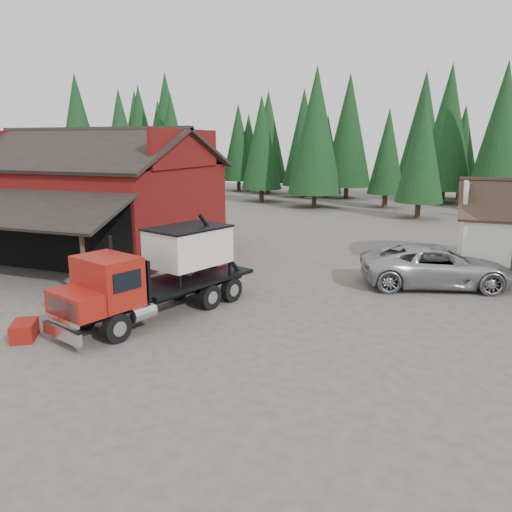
% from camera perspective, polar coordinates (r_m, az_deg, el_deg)
% --- Properties ---
extents(ground, '(120.00, 120.00, 0.00)m').
position_cam_1_polar(ground, '(17.38, -8.75, -8.63)').
color(ground, '#4F483E').
rests_on(ground, ground).
extents(red_barn, '(12.80, 13.63, 7.18)m').
position_cam_1_polar(red_barn, '(30.82, -17.79, 5.50)').
color(red_barn, maroon).
rests_on(red_barn, ground).
extents(conifer_backdrop, '(76.00, 16.00, 16.00)m').
position_cam_1_polar(conifer_backdrop, '(56.94, 12.58, 6.20)').
color(conifer_backdrop, black).
rests_on(conifer_backdrop, ground).
extents(near_pine_a, '(4.40, 4.40, 11.40)m').
position_cam_1_polar(near_pine_a, '(51.68, -15.19, 12.52)').
color(near_pine_a, '#382619').
rests_on(near_pine_a, ground).
extents(near_pine_b, '(3.96, 3.96, 10.40)m').
position_cam_1_polar(near_pine_b, '(44.05, 18.47, 11.67)').
color(near_pine_b, '#382619').
rests_on(near_pine_b, ground).
extents(near_pine_d, '(5.28, 5.28, 13.40)m').
position_cam_1_polar(near_pine_d, '(49.51, 6.86, 14.03)').
color(near_pine_d, '#382619').
rests_on(near_pine_d, ground).
extents(feed_truck, '(4.61, 8.38, 3.66)m').
position_cam_1_polar(feed_truck, '(18.72, -10.77, -1.62)').
color(feed_truck, black).
rests_on(feed_truck, ground).
extents(silver_car, '(7.24, 4.83, 1.85)m').
position_cam_1_polar(silver_car, '(23.71, 19.97, -1.08)').
color(silver_car, '#A8AAB0').
rests_on(silver_car, ground).
extents(equip_box, '(1.18, 1.30, 0.60)m').
position_cam_1_polar(equip_box, '(18.19, -24.96, -7.73)').
color(equip_box, maroon).
rests_on(equip_box, ground).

